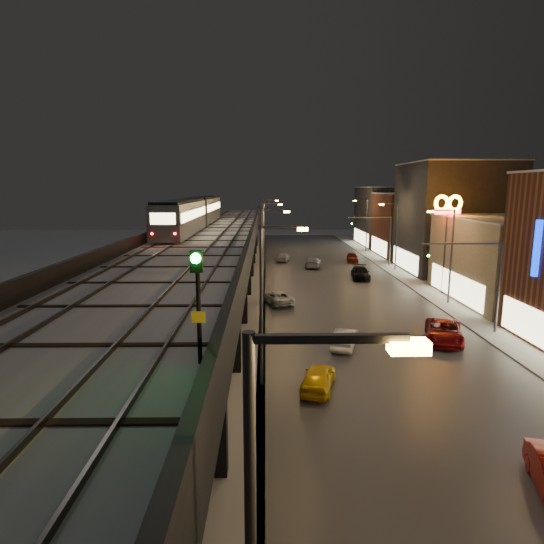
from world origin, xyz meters
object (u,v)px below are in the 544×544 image
object	(u,v)px
car_mid_dark	(313,262)
car_onc_red	(352,258)
rail_signal	(197,285)
car_mid_silver	(277,298)
car_near_white	(345,339)
subway_train	(195,212)
car_onc_white	(360,273)
car_taxi	(318,379)
car_onc_dark	(444,332)
car_far_white	(283,257)

from	to	relation	value
car_mid_dark	car_onc_red	xyz separation A→B (m)	(6.38, 4.60, -0.04)
rail_signal	car_mid_silver	xyz separation A→B (m)	(2.77, 31.36, -8.01)
car_near_white	car_onc_red	world-z (taller)	car_onc_red
subway_train	car_near_white	world-z (taller)	subway_train
car_near_white	car_mid_dark	size ratio (longest dim) A/B	0.79
subway_train	car_onc_white	distance (m)	21.02
subway_train	car_mid_silver	bearing A→B (deg)	-47.67
car_near_white	car_onc_red	distance (m)	37.67
subway_train	car_onc_red	xyz separation A→B (m)	(21.03, 14.76, -7.52)
subway_train	car_taxi	world-z (taller)	subway_train
subway_train	car_onc_white	size ratio (longest dim) A/B	6.48
car_mid_dark	car_onc_dark	distance (m)	31.83
car_near_white	car_onc_dark	distance (m)	7.39
car_taxi	car_onc_red	xyz separation A→B (m)	(10.13, 43.57, 0.01)
car_taxi	car_mid_dark	distance (m)	39.15
rail_signal	car_mid_silver	size ratio (longest dim) A/B	0.63
car_mid_silver	car_far_white	bearing A→B (deg)	-111.05
car_mid_silver	rail_signal	bearing A→B (deg)	67.45
rail_signal	car_far_white	distance (m)	57.61
rail_signal	subway_train	bearing A→B (deg)	98.78
car_near_white	car_far_white	bearing A→B (deg)	-67.44
subway_train	car_taxi	bearing A→B (deg)	-69.28
rail_signal	car_near_white	xyz separation A→B (m)	(7.11, 19.28, -7.99)
car_far_white	car_taxi	bearing A→B (deg)	101.60
rail_signal	car_onc_red	xyz separation A→B (m)	(14.63, 56.18, -7.96)
subway_train	rail_signal	world-z (taller)	subway_train
car_far_white	car_onc_dark	size ratio (longest dim) A/B	0.73
car_taxi	car_near_white	bearing A→B (deg)	-96.23
car_taxi	car_onc_dark	bearing A→B (deg)	-126.83
car_onc_dark	car_onc_red	size ratio (longest dim) A/B	1.33
subway_train	car_onc_white	world-z (taller)	subway_train
rail_signal	car_near_white	size ratio (longest dim) A/B	0.72
subway_train	car_onc_red	distance (m)	26.77
car_far_white	car_onc_dark	world-z (taller)	car_onc_dark
subway_train	car_onc_red	size ratio (longest dim) A/B	8.12
car_mid_silver	car_onc_dark	size ratio (longest dim) A/B	0.85
subway_train	car_far_white	world-z (taller)	subway_train
car_mid_silver	car_taxi	bearing A→B (deg)	77.78
subway_train	car_near_white	size ratio (longest dim) A/B	8.25
subway_train	rail_signal	size ratio (longest dim) A/B	11.45
car_onc_dark	car_onc_red	xyz separation A→B (m)	(0.21, 35.83, -0.06)
car_onc_red	car_onc_dark	bearing A→B (deg)	-83.08
subway_train	car_mid_silver	size ratio (longest dim) A/B	7.21
car_near_white	car_onc_red	bearing A→B (deg)	-83.14
car_mid_silver	car_onc_dark	xyz separation A→B (m)	(11.65, -11.00, 0.11)
car_mid_silver	car_far_white	size ratio (longest dim) A/B	1.17
subway_train	car_onc_white	bearing A→B (deg)	5.36
car_far_white	car_onc_dark	distance (m)	37.89
car_onc_white	car_taxi	bearing A→B (deg)	-99.34
car_mid_silver	car_mid_dark	distance (m)	20.95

